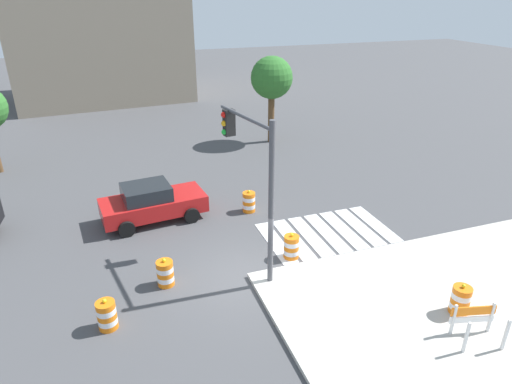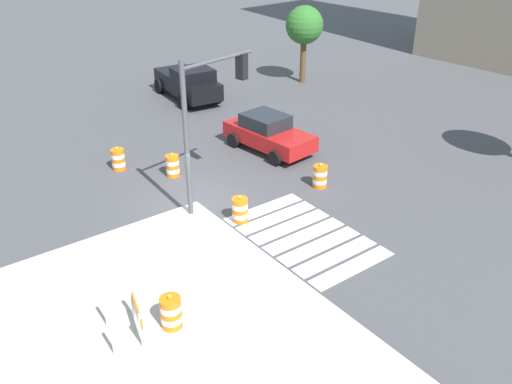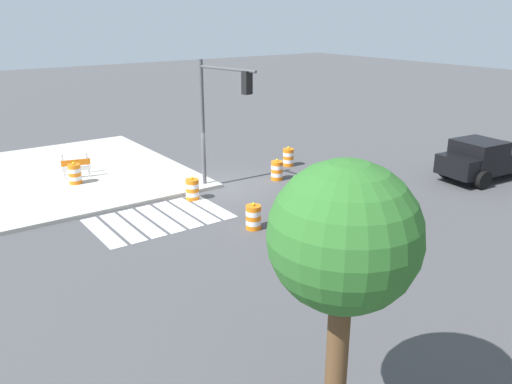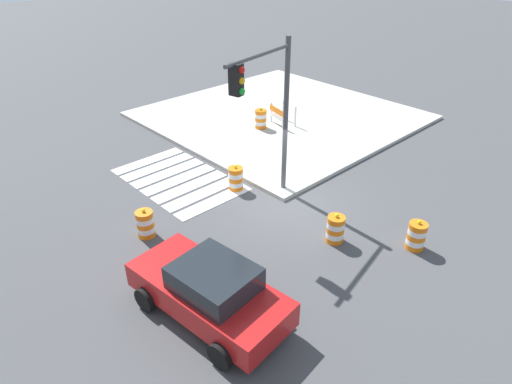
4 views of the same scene
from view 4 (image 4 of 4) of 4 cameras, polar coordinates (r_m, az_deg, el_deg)
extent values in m
plane|color=#474749|center=(16.14, 3.55, -1.31)|extent=(120.00, 120.00, 0.00)
cube|color=#BCB7AD|center=(23.74, 3.07, 9.76)|extent=(12.00, 12.00, 0.15)
cube|color=silver|center=(16.21, -5.35, -1.20)|extent=(0.60, 3.20, 0.02)
cube|color=silver|center=(16.73, -6.96, -0.21)|extent=(0.60, 3.20, 0.02)
cube|color=silver|center=(17.26, -8.46, 0.72)|extent=(0.60, 3.20, 0.02)
cube|color=silver|center=(17.81, -9.87, 1.60)|extent=(0.60, 3.20, 0.02)
cube|color=silver|center=(18.38, -11.20, 2.42)|extent=(0.60, 3.20, 0.02)
cube|color=silver|center=(18.96, -12.45, 3.19)|extent=(0.60, 3.20, 0.02)
cube|color=silver|center=(19.55, -13.63, 3.91)|extent=(0.60, 3.20, 0.02)
cube|color=red|center=(11.47, -6.13, -12.78)|extent=(4.47, 2.30, 0.70)
cube|color=#1E2328|center=(10.90, -5.39, -10.91)|extent=(2.06, 1.80, 0.60)
cylinder|color=black|center=(12.10, -13.94, -13.18)|extent=(0.68, 0.31, 0.66)
cylinder|color=black|center=(12.94, -7.21, -8.99)|extent=(0.68, 0.31, 0.66)
cylinder|color=black|center=(10.61, -4.52, -20.16)|extent=(0.68, 0.31, 0.66)
cylinder|color=black|center=(11.55, 2.30, -14.63)|extent=(0.68, 0.31, 0.66)
cylinder|color=orange|center=(16.90, -2.58, 0.67)|extent=(0.56, 0.56, 0.18)
cylinder|color=white|center=(16.81, -2.60, 1.20)|extent=(0.56, 0.56, 0.18)
cylinder|color=orange|center=(16.72, -2.61, 1.73)|extent=(0.56, 0.56, 0.18)
cylinder|color=white|center=(16.64, -2.62, 2.28)|extent=(0.56, 0.56, 0.18)
cylinder|color=orange|center=(16.55, -2.64, 2.82)|extent=(0.56, 0.56, 0.18)
sphere|color=yellow|center=(16.48, -2.65, 3.28)|extent=(0.12, 0.12, 0.12)
cylinder|color=orange|center=(14.80, -13.81, -5.14)|extent=(0.56, 0.56, 0.18)
cylinder|color=white|center=(14.70, -13.90, -4.57)|extent=(0.56, 0.56, 0.18)
cylinder|color=orange|center=(14.60, -13.99, -3.99)|extent=(0.56, 0.56, 0.18)
cylinder|color=white|center=(14.50, -14.07, -3.41)|extent=(0.56, 0.56, 0.18)
cylinder|color=orange|center=(14.41, -14.16, -2.81)|extent=(0.56, 0.56, 0.18)
sphere|color=yellow|center=(14.33, -14.24, -2.31)|extent=(0.12, 0.12, 0.12)
cylinder|color=orange|center=(14.71, 19.61, -6.45)|extent=(0.56, 0.56, 0.18)
cylinder|color=white|center=(14.61, 19.73, -5.89)|extent=(0.56, 0.56, 0.18)
cylinder|color=orange|center=(14.51, 19.86, -5.31)|extent=(0.56, 0.56, 0.18)
cylinder|color=white|center=(14.41, 19.98, -4.73)|extent=(0.56, 0.56, 0.18)
cylinder|color=orange|center=(14.31, 20.11, -4.14)|extent=(0.56, 0.56, 0.18)
sphere|color=yellow|center=(14.23, 20.21, -3.65)|extent=(0.12, 0.12, 0.12)
cylinder|color=orange|center=(14.37, 10.00, -5.88)|extent=(0.56, 0.56, 0.18)
cylinder|color=white|center=(14.26, 10.07, -5.30)|extent=(0.56, 0.56, 0.18)
cylinder|color=orange|center=(14.16, 10.13, -4.71)|extent=(0.56, 0.56, 0.18)
cylinder|color=white|center=(14.05, 10.20, -4.11)|extent=(0.56, 0.56, 0.18)
cylinder|color=orange|center=(13.95, 10.27, -3.50)|extent=(0.56, 0.56, 0.18)
sphere|color=yellow|center=(13.87, 10.32, -2.99)|extent=(0.12, 0.12, 0.12)
cylinder|color=orange|center=(21.94, 0.60, 8.47)|extent=(0.56, 0.56, 0.18)
cylinder|color=white|center=(21.88, 0.61, 8.91)|extent=(0.56, 0.56, 0.18)
cylinder|color=orange|center=(21.81, 0.61, 9.35)|extent=(0.56, 0.56, 0.18)
cylinder|color=white|center=(21.74, 0.61, 9.79)|extent=(0.56, 0.56, 0.18)
cylinder|color=orange|center=(21.68, 0.61, 10.23)|extent=(0.56, 0.56, 0.18)
sphere|color=yellow|center=(21.63, 0.62, 10.61)|extent=(0.12, 0.12, 0.12)
cube|color=silver|center=(21.67, 3.49, 9.30)|extent=(0.09, 0.09, 1.00)
cube|color=silver|center=(22.04, 5.06, 9.60)|extent=(0.09, 0.09, 1.00)
cube|color=silver|center=(22.55, 1.99, 10.20)|extent=(0.09, 0.09, 1.00)
cube|color=silver|center=(22.89, 3.52, 10.48)|extent=(0.09, 0.09, 1.00)
cube|color=orange|center=(22.01, 2.70, 10.36)|extent=(1.27, 0.36, 0.28)
cube|color=white|center=(22.12, 2.68, 9.63)|extent=(1.27, 0.36, 0.20)
cylinder|color=#4C4C51|center=(15.60, 3.82, 9.43)|extent=(0.18, 0.18, 5.50)
cylinder|color=#4C4C51|center=(13.59, 0.41, 17.12)|extent=(0.74, 3.16, 0.12)
cube|color=black|center=(12.83, -2.57, 14.19)|extent=(0.41, 0.34, 0.90)
sphere|color=red|center=(12.64, -1.89, 15.36)|extent=(0.20, 0.20, 0.20)
sphere|color=#F2A514|center=(12.72, -1.87, 14.06)|extent=(0.20, 0.20, 0.20)
sphere|color=green|center=(12.81, -1.85, 12.77)|extent=(0.20, 0.20, 0.20)
camera|label=1|loc=(22.80, 37.73, 26.63)|focal=31.28mm
camera|label=2|loc=(31.06, -7.04, 33.09)|focal=38.04mm
camera|label=3|loc=(22.84, -67.98, 9.58)|focal=36.42mm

